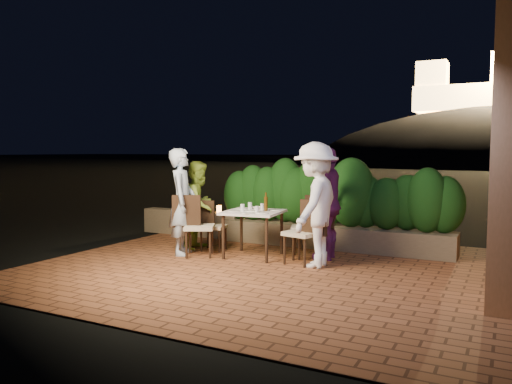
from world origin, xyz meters
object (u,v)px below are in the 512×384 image
Objects in this scene: chair_left_back at (214,225)px; diner_purple at (328,203)px; bowl at (257,208)px; diner_white at (315,205)px; beer_bottle at (266,202)px; diner_green at (199,205)px; chair_right_front at (302,232)px; chair_right_back at (306,227)px; dining_table at (253,234)px; diner_blue at (182,202)px; chair_left_front at (199,226)px; parapet_lamp at (219,209)px.

diner_purple reaches higher than chair_left_back.
diner_white reaches higher than bowl.
beer_bottle is at bearing -35.90° from bowl.
beer_bottle is 0.19× the size of diner_green.
chair_right_front is 0.97× the size of chair_right_back.
chair_right_front is 2.11m from diner_green.
diner_blue is (-1.14, -0.36, 0.51)m from dining_table.
diner_blue is (-1.94, -0.66, 0.37)m from chair_right_back.
chair_right_front is (1.76, -0.28, 0.06)m from chair_left_back.
chair_left_front is 0.51m from chair_left_back.
diner_white is (1.14, -0.19, 0.55)m from dining_table.
beer_bottle reaches higher than chair_right_front.
parapet_lamp is at bearing 143.45° from beer_bottle.
diner_white is at bearing -106.02° from diner_green.
chair_left_front is 0.51m from diner_blue.
diner_purple is at bearing 6.48° from bowl.
beer_bottle is 0.33m from bowl.
chair_left_back is 2.05m from diner_purple.
chair_right_back is at bearing -78.47° from diner_purple.
chair_right_back reaches higher than parapet_lamp.
beer_bottle is 0.17× the size of diner_purple.
chair_left_back is at bearing 68.54° from chair_left_front.
bowl is at bearing -17.50° from chair_right_back.
diner_green is at bearing -22.23° from diner_blue.
beer_bottle is 1.35m from diner_green.
chair_left_back is 0.49× the size of diner_purple.
chair_right_front is at bearing 84.01° from chair_right_back.
parapet_lamp is (-0.63, 1.65, 0.07)m from chair_left_front.
diner_green is 1.16m from parapet_lamp.
diner_white is (1.99, -0.34, 0.49)m from chair_left_back.
chair_right_back is 0.66× the size of diner_green.
beer_bottle is 1.40m from diner_blue.
parapet_lamp is (-0.58, 1.14, 0.14)m from chair_left_back.
diner_purple is at bearing -3.98° from chair_left_back.
diner_purple is (2.27, 0.77, 0.01)m from diner_blue.
diner_green reaches higher than dining_table.
dining_table is 0.50× the size of diner_purple.
diner_green reaches higher than chair_right_front.
diner_blue is at bearing -77.74° from diner_purple.
chair_right_front is 7.09× the size of parapet_lamp.
diner_white is (2.30, -0.37, 0.16)m from diner_green.
bowl reaches higher than dining_table.
chair_left_front is 1.99m from diner_white.
diner_green is at bearing 176.26° from beer_bottle.
chair_left_front is 0.57× the size of diner_blue.
bowl is at bearing -89.91° from diner_purple.
dining_table is at bearing -42.02° from parapet_lamp.
diner_white reaches higher than chair_right_front.
diner_purple is (1.98, 0.25, 0.46)m from chair_left_back.
diner_purple is at bearing -5.21° from chair_left_front.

